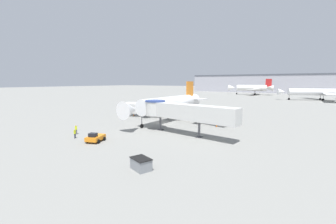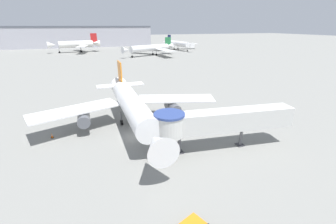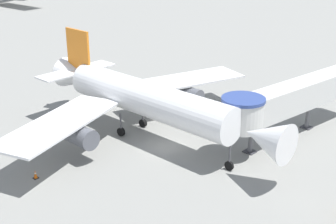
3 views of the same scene
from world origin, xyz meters
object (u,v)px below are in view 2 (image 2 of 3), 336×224
at_px(traffic_cone_port_wing, 52,136).
at_px(background_jet_navy_tail, 178,44).
at_px(main_airplane, 131,105).
at_px(background_jet_green_tail, 151,48).
at_px(background_jet_red_tail, 77,44).
at_px(traffic_cone_starboard_wing, 201,118).
at_px(jet_bridge, 216,121).

bearing_deg(traffic_cone_port_wing, background_jet_navy_tail, 59.77).
height_order(main_airplane, traffic_cone_port_wing, main_airplane).
distance_m(main_airplane, background_jet_green_tail, 99.20).
height_order(background_jet_red_tail, background_jet_navy_tail, background_jet_red_tail).
height_order(traffic_cone_starboard_wing, background_jet_green_tail, background_jet_green_tail).
relative_size(background_jet_navy_tail, background_jet_green_tail, 1.00).
height_order(jet_bridge, background_jet_red_tail, background_jet_red_tail).
height_order(traffic_cone_port_wing, background_jet_green_tail, background_jet_green_tail).
bearing_deg(traffic_cone_port_wing, background_jet_red_tail, 89.15).
bearing_deg(background_jet_navy_tail, traffic_cone_starboard_wing, -120.24).
xyz_separation_m(main_airplane, jet_bridge, (9.58, -10.91, 0.16)).
bearing_deg(background_jet_red_tail, traffic_cone_port_wing, -7.56).
xyz_separation_m(background_jet_red_tail, background_jet_green_tail, (40.82, -33.21, -0.77)).
xyz_separation_m(main_airplane, traffic_cone_starboard_wing, (12.79, -0.87, -3.81)).
xyz_separation_m(main_airplane, background_jet_green_tail, (29.96, 94.57, 0.18)).
bearing_deg(main_airplane, traffic_cone_starboard_wing, -4.45).
relative_size(jet_bridge, background_jet_navy_tail, 0.58).
distance_m(traffic_cone_port_wing, background_jet_navy_tail, 137.54).
distance_m(background_jet_red_tail, background_jet_green_tail, 52.63).
distance_m(traffic_cone_starboard_wing, traffic_cone_port_wing, 25.59).
bearing_deg(jet_bridge, background_jet_navy_tail, 77.22).
relative_size(traffic_cone_starboard_wing, background_jet_red_tail, 0.02).
distance_m(main_airplane, background_jet_navy_tail, 131.98).
bearing_deg(main_airplane, background_jet_green_tail, 71.86).
relative_size(traffic_cone_port_wing, background_jet_red_tail, 0.02).
relative_size(traffic_cone_starboard_wing, background_jet_green_tail, 0.02).
xyz_separation_m(traffic_cone_port_wing, background_jet_navy_tail, (69.21, 118.79, 4.01)).
relative_size(jet_bridge, traffic_cone_port_wing, 25.90).
xyz_separation_m(main_airplane, background_jet_navy_tail, (56.45, 119.29, 0.21)).
bearing_deg(background_jet_green_tail, background_jet_red_tail, -151.76).
bearing_deg(traffic_cone_port_wing, traffic_cone_starboard_wing, -3.09).
bearing_deg(traffic_cone_starboard_wing, background_jet_green_tail, 79.80).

